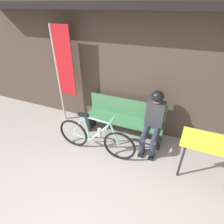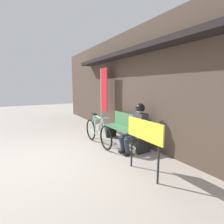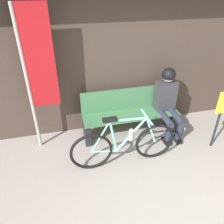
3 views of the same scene
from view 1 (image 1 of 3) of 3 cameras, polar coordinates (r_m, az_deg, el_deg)
storefront_wall at (r=3.55m, az=8.10°, el=17.66°), size 12.00×0.56×3.20m
park_bench_near at (r=3.78m, az=3.98°, el=-2.56°), size 1.68×0.42×0.82m
bicycle at (r=3.37m, az=-5.48°, el=-8.40°), size 1.60×0.40×0.84m
person_seated at (r=3.41m, az=13.52°, el=-1.79°), size 0.34×0.66×1.20m
banner_pole at (r=3.98m, az=-15.82°, el=13.76°), size 0.45×0.05×2.20m
signboard at (r=2.94m, az=30.42°, el=-10.20°), size 0.92×0.04×1.01m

